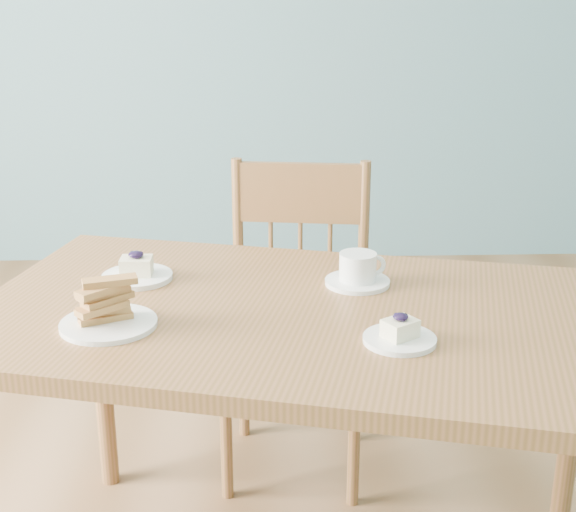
{
  "coord_description": "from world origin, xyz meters",
  "views": [
    {
      "loc": [
        0.26,
        -1.43,
        1.35
      ],
      "look_at": [
        0.32,
        0.14,
        0.81
      ],
      "focal_mm": 50.0,
      "sensor_mm": 36.0,
      "label": 1
    }
  ],
  "objects_px": {
    "dining_chair": "(296,320)",
    "biscotti_plate": "(108,310)",
    "cheesecake_plate_far": "(137,272)",
    "coffee_cup": "(358,271)",
    "cheesecake_plate_near": "(400,335)",
    "dining_table": "(299,341)"
  },
  "relations": [
    {
      "from": "dining_table",
      "to": "dining_chair",
      "type": "xyz_separation_m",
      "value": [
        0.02,
        0.56,
        -0.19
      ]
    },
    {
      "from": "cheesecake_plate_near",
      "to": "coffee_cup",
      "type": "bearing_deg",
      "value": 97.73
    },
    {
      "from": "coffee_cup",
      "to": "biscotti_plate",
      "type": "distance_m",
      "value": 0.55
    },
    {
      "from": "dining_chair",
      "to": "coffee_cup",
      "type": "relative_size",
      "value": 6.12
    },
    {
      "from": "cheesecake_plate_near",
      "to": "biscotti_plate",
      "type": "xyz_separation_m",
      "value": [
        -0.55,
        0.09,
        0.02
      ]
    },
    {
      "from": "dining_table",
      "to": "coffee_cup",
      "type": "bearing_deg",
      "value": 59.77
    },
    {
      "from": "dining_table",
      "to": "biscotti_plate",
      "type": "distance_m",
      "value": 0.4
    },
    {
      "from": "coffee_cup",
      "to": "biscotti_plate",
      "type": "relative_size",
      "value": 0.76
    },
    {
      "from": "cheesecake_plate_far",
      "to": "biscotti_plate",
      "type": "xyz_separation_m",
      "value": [
        -0.02,
        -0.26,
        0.02
      ]
    },
    {
      "from": "cheesecake_plate_near",
      "to": "coffee_cup",
      "type": "relative_size",
      "value": 0.95
    },
    {
      "from": "dining_chair",
      "to": "coffee_cup",
      "type": "distance_m",
      "value": 0.53
    },
    {
      "from": "cheesecake_plate_far",
      "to": "coffee_cup",
      "type": "distance_m",
      "value": 0.5
    },
    {
      "from": "dining_chair",
      "to": "coffee_cup",
      "type": "xyz_separation_m",
      "value": [
        0.12,
        -0.42,
        0.3
      ]
    },
    {
      "from": "cheesecake_plate_near",
      "to": "biscotti_plate",
      "type": "height_order",
      "value": "biscotti_plate"
    },
    {
      "from": "cheesecake_plate_far",
      "to": "coffee_cup",
      "type": "bearing_deg",
      "value": -5.63
    },
    {
      "from": "dining_chair",
      "to": "biscotti_plate",
      "type": "bearing_deg",
      "value": -114.67
    },
    {
      "from": "dining_chair",
      "to": "cheesecake_plate_near",
      "type": "relative_size",
      "value": 6.43
    },
    {
      "from": "coffee_cup",
      "to": "cheesecake_plate_near",
      "type": "bearing_deg",
      "value": -92.41
    },
    {
      "from": "dining_chair",
      "to": "cheesecake_plate_near",
      "type": "xyz_separation_m",
      "value": [
        0.16,
        -0.72,
        0.28
      ]
    },
    {
      "from": "dining_chair",
      "to": "cheesecake_plate_near",
      "type": "distance_m",
      "value": 0.79
    },
    {
      "from": "cheesecake_plate_near",
      "to": "cheesecake_plate_far",
      "type": "distance_m",
      "value": 0.64
    },
    {
      "from": "dining_table",
      "to": "biscotti_plate",
      "type": "relative_size",
      "value": 7.87
    }
  ]
}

